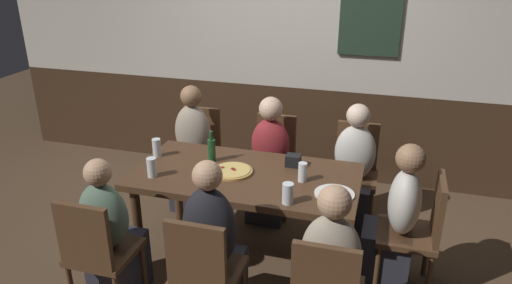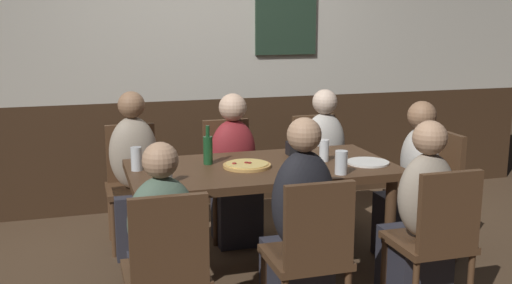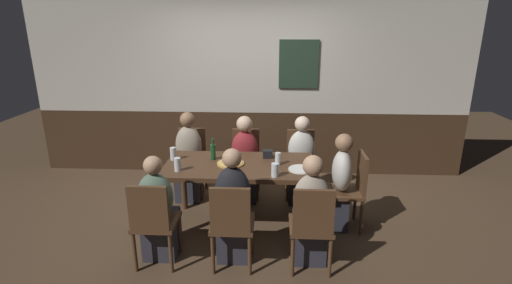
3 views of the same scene
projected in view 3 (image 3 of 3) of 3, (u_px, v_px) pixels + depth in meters
ground_plane at (240, 223)px, 4.46m from camera, size 12.00×12.00×0.00m
wall_back at (250, 88)px, 5.63m from camera, size 6.40×0.13×2.60m
dining_table at (240, 171)px, 4.26m from camera, size 1.66×0.85×0.74m
chair_right_near at (312, 224)px, 3.47m from camera, size 0.40×0.40×0.88m
chair_left_far at (191, 158)px, 5.14m from camera, size 0.40×0.40×0.88m
chair_left_near at (153, 220)px, 3.54m from camera, size 0.40×0.40×0.88m
chair_head_east at (351, 187)px, 4.25m from camera, size 0.40×0.40×0.88m
chair_mid_near at (232, 222)px, 3.51m from camera, size 0.40×0.40×0.88m
chair_right_far at (300, 160)px, 5.07m from camera, size 0.40×0.40×0.88m
chair_mid_far at (246, 159)px, 5.11m from camera, size 0.40×0.40×0.88m
person_right_near at (310, 218)px, 3.64m from camera, size 0.34×0.37×1.11m
person_left_far at (189, 163)px, 4.99m from camera, size 0.34×0.37×1.15m
person_left_near at (159, 216)px, 3.71m from camera, size 0.34×0.37×1.08m
person_head_east at (336, 189)px, 4.27m from camera, size 0.37×0.34×1.11m
person_mid_near at (234, 214)px, 3.66m from camera, size 0.34×0.37×1.16m
person_right_far at (301, 166)px, 4.93m from camera, size 0.34×0.37×1.12m
person_mid_far at (245, 165)px, 4.96m from camera, size 0.34×0.37×1.11m
pizza at (231, 163)px, 4.23m from camera, size 0.30×0.30×0.03m
beer_glass_half at (173, 154)px, 4.35m from camera, size 0.07×0.07×0.15m
highball_clear at (278, 160)px, 4.20m from camera, size 0.06×0.06×0.14m
pint_glass_amber at (177, 165)px, 4.02m from camera, size 0.07×0.07×0.14m
tumbler_water at (275, 171)px, 3.88m from camera, size 0.08×0.08×0.14m
beer_bottle_green at (213, 151)px, 4.35m from camera, size 0.06×0.06×0.25m
plate_white_large at (301, 169)px, 4.07m from camera, size 0.27×0.27×0.01m
condiment_caddy at (268, 154)px, 4.42m from camera, size 0.11×0.09×0.09m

